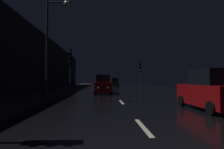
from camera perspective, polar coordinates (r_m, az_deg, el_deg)
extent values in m
cube|color=black|center=(27.38, -0.33, -5.09)|extent=(27.33, 84.00, 0.02)
cube|color=#28282B|center=(28.02, -15.81, -4.77)|extent=(4.40, 84.00, 0.15)
cube|color=black|center=(25.47, -23.20, 4.03)|extent=(0.80, 63.00, 8.17)
cube|color=beige|center=(6.16, 10.08, -16.48)|extent=(0.16, 2.20, 0.01)
cube|color=beige|center=(12.51, 3.12, -8.96)|extent=(0.16, 2.20, 0.01)
cube|color=beige|center=(19.83, 0.76, -6.30)|extent=(0.16, 2.20, 0.01)
cube|color=beige|center=(27.12, -0.30, -5.08)|extent=(0.16, 2.20, 0.01)
cylinder|color=#38383A|center=(21.35, -13.45, -1.48)|extent=(0.12, 0.12, 3.33)
cube|color=black|center=(21.52, -13.40, 5.50)|extent=(0.38, 0.40, 1.90)
sphere|color=red|center=(21.43, -13.35, 7.24)|extent=(0.22, 0.22, 0.22)
sphere|color=black|center=(21.34, -13.37, 5.56)|extent=(0.22, 0.22, 0.22)
sphere|color=black|center=(21.27, -13.38, 3.87)|extent=(0.22, 0.22, 0.22)
cylinder|color=#38383A|center=(30.80, 9.05, -1.97)|extent=(0.12, 0.12, 2.91)
cube|color=black|center=(30.89, 9.03, 2.50)|extent=(0.34, 0.37, 1.90)
sphere|color=black|center=(30.77, 9.13, 3.70)|extent=(0.22, 0.22, 0.22)
sphere|color=black|center=(30.72, 9.13, 2.53)|extent=(0.22, 0.22, 0.22)
sphere|color=#19D84C|center=(30.68, 9.14, 1.35)|extent=(0.22, 0.22, 0.22)
cylinder|color=#2D2D30|center=(13.60, -20.43, 7.13)|extent=(0.16, 0.16, 7.30)
cylinder|color=#2D2D30|center=(14.41, -17.41, 21.52)|extent=(1.40, 0.10, 0.10)
sphere|color=beige|center=(14.23, -14.48, 21.37)|extent=(0.44, 0.44, 0.44)
cube|color=maroon|center=(20.18, -2.95, -4.06)|extent=(1.78, 4.15, 1.09)
cube|color=black|center=(20.31, -2.95, -1.34)|extent=(1.51, 2.08, 0.83)
cylinder|color=black|center=(18.77, -0.26, -5.61)|extent=(0.22, 0.63, 0.63)
cylinder|color=black|center=(18.76, -5.61, -5.60)|extent=(0.22, 0.63, 0.63)
cylinder|color=black|center=(21.67, -0.65, -5.10)|extent=(0.22, 0.63, 0.63)
cylinder|color=black|center=(21.66, -5.28, -5.09)|extent=(0.22, 0.63, 0.63)
sphere|color=white|center=(18.15, -1.37, -4.32)|extent=(0.18, 0.18, 0.18)
sphere|color=white|center=(18.15, -4.47, -4.32)|extent=(0.18, 0.18, 0.18)
sphere|color=red|center=(22.22, -1.70, -3.85)|extent=(0.18, 0.18, 0.18)
sphere|color=red|center=(22.21, -4.23, -3.85)|extent=(0.18, 0.18, 0.18)
cube|color=maroon|center=(10.72, 29.27, -5.87)|extent=(1.78, 4.16, 1.09)
cube|color=black|center=(10.56, 29.62, -0.71)|extent=(1.51, 2.08, 0.83)
cylinder|color=black|center=(11.62, 21.73, -7.86)|extent=(0.22, 0.63, 0.63)
cylinder|color=black|center=(12.45, 29.10, -7.34)|extent=(0.22, 0.63, 0.63)
cylinder|color=black|center=(9.08, 29.59, -9.50)|extent=(0.22, 0.63, 0.63)
sphere|color=slate|center=(12.26, 22.19, -5.41)|extent=(0.18, 0.18, 0.18)
sphere|color=slate|center=(12.71, 26.20, -5.23)|extent=(0.18, 0.18, 0.18)
cube|color=#0F3819|center=(40.06, 0.84, -3.00)|extent=(1.65, 3.86, 1.01)
cube|color=black|center=(39.91, 0.85, -1.73)|extent=(1.41, 1.93, 0.77)
cylinder|color=black|center=(41.37, -0.41, -3.54)|extent=(0.20, 0.59, 0.59)
cylinder|color=black|center=(41.48, 1.83, -3.54)|extent=(0.20, 0.59, 0.59)
cylinder|color=black|center=(38.67, -0.22, -3.67)|extent=(0.20, 0.59, 0.59)
cylinder|color=black|center=(38.79, 2.18, -3.66)|extent=(0.20, 0.59, 0.59)
sphere|color=slate|center=(41.91, 0.04, -2.95)|extent=(0.17, 0.17, 0.17)
sphere|color=slate|center=(41.97, 1.28, -2.95)|extent=(0.17, 0.17, 0.17)
sphere|color=red|center=(38.14, 0.36, -3.07)|extent=(0.17, 0.17, 0.17)
sphere|color=red|center=(38.21, 1.72, -3.06)|extent=(0.17, 0.17, 0.17)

